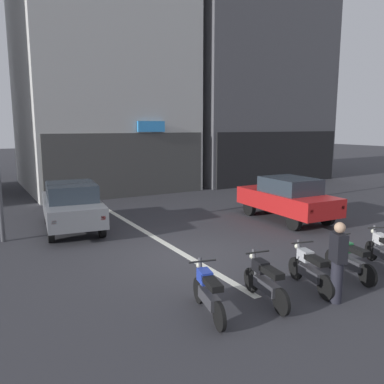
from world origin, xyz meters
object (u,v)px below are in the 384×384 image
Objects in this scene: car_silver_down_street at (95,171)px; motorcycle_silver_row_centre at (310,268)px; car_grey_crossing_near at (72,205)px; motorcycle_blue_row_leftmost at (208,292)px; car_red_parked_kerbside at (287,197)px; motorcycle_white_row_rightmost at (384,250)px; person_by_motorcycles at (338,262)px; motorcycle_green_row_right_mid at (349,259)px; motorcycle_black_row_left_mid at (265,281)px.

motorcycle_silver_row_centre is at bearing -90.75° from car_silver_down_street.
car_grey_crossing_near reaches higher than motorcycle_blue_row_leftmost.
car_grey_crossing_near reaches higher than motorcycle_silver_row_centre.
motorcycle_blue_row_leftmost is (-2.82, -17.07, -0.43)m from car_silver_down_street.
car_grey_crossing_near is 2.61× the size of motorcycle_blue_row_leftmost.
motorcycle_white_row_rightmost is at bearing -106.14° from car_red_parked_kerbside.
person_by_motorcycles is at bearing -17.93° from motorcycle_blue_row_leftmost.
motorcycle_green_row_right_mid is (1.07, -17.14, -0.43)m from car_silver_down_street.
motorcycle_white_row_rightmost is 2.78m from person_by_motorcycles.
person_by_motorcycles reaches higher than motorcycle_black_row_left_mid.
motorcycle_black_row_left_mid is 3.89m from motorcycle_white_row_rightmost.
motorcycle_black_row_left_mid is at bearing -178.07° from motorcycle_silver_row_centre.
motorcycle_green_row_right_mid is 1.60m from person_by_motorcycles.
motorcycle_silver_row_centre is (-0.22, -17.13, -0.43)m from car_silver_down_street.
car_red_parked_kerbside is at bearing 50.94° from motorcycle_silver_row_centre.
car_red_parked_kerbside is at bearing 54.53° from person_by_motorcycles.
person_by_motorcycles reaches higher than motorcycle_green_row_right_mid.
car_grey_crossing_near and car_silver_down_street have the same top height.
car_red_parked_kerbside is 2.54× the size of motorcycle_silver_row_centre.
person_by_motorcycles reaches higher than motorcycle_white_row_rightmost.
person_by_motorcycles is (3.29, -8.34, -0.03)m from car_grey_crossing_near.
car_silver_down_street is 2.62× the size of motorcycle_silver_row_centre.
car_red_parked_kerbside reaches higher than motorcycle_silver_row_centre.
motorcycle_green_row_right_mid is 1.07× the size of motorcycle_white_row_rightmost.
motorcycle_silver_row_centre is (2.59, -0.06, 0.00)m from motorcycle_blue_row_leftmost.
motorcycle_white_row_rightmost is at bearing -51.96° from car_grey_crossing_near.
motorcycle_green_row_right_mid is (-2.74, -4.98, -0.43)m from car_red_parked_kerbside.
car_grey_crossing_near and car_red_parked_kerbside have the same top height.
motorcycle_green_row_right_mid is at bearing -58.54° from car_grey_crossing_near.
car_silver_down_street reaches higher than motorcycle_white_row_rightmost.
motorcycle_blue_row_leftmost is 0.99× the size of motorcycle_green_row_right_mid.
motorcycle_blue_row_leftmost is 2.70m from person_by_motorcycles.
motorcycle_white_row_rightmost is at bearing 0.52° from motorcycle_black_row_left_mid.
car_silver_down_street is 2.59× the size of motorcycle_black_row_left_mid.
car_grey_crossing_near is at bearing 128.04° from motorcycle_white_row_rightmost.
motorcycle_black_row_left_mid and motorcycle_silver_row_centre have the same top height.
motorcycle_blue_row_leftmost is at bearing -143.44° from car_red_parked_kerbside.
person_by_motorcycles is (2.54, -0.82, 0.40)m from motorcycle_blue_row_leftmost.
car_silver_down_street is 2.60× the size of motorcycle_green_row_right_mid.
motorcycle_blue_row_leftmost is at bearing 179.08° from motorcycle_green_row_right_mid.
car_silver_down_street reaches higher than motorcycle_silver_row_centre.
car_silver_down_street is 17.18m from motorcycle_green_row_right_mid.
car_red_parked_kerbside and car_silver_down_street have the same top height.
motorcycle_green_row_right_mid is (1.29, -0.00, 0.00)m from motorcycle_silver_row_centre.
car_grey_crossing_near is at bearing 160.53° from car_red_parked_kerbside.
car_red_parked_kerbside reaches higher than motorcycle_white_row_rightmost.
car_grey_crossing_near is 2.58× the size of motorcycle_black_row_left_mid.
car_silver_down_street reaches higher than motorcycle_blue_row_leftmost.
person_by_motorcycles is (1.24, -0.72, 0.40)m from motorcycle_black_row_left_mid.
car_red_parked_kerbside is 2.54× the size of motorcycle_blue_row_leftmost.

